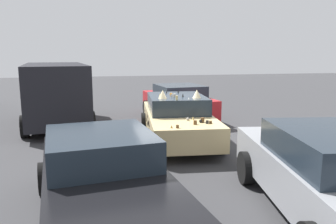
{
  "coord_description": "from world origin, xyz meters",
  "views": [
    {
      "loc": [
        -9.42,
        2.45,
        2.61
      ],
      "look_at": [
        0.0,
        0.3,
        0.9
      ],
      "focal_mm": 35.14,
      "sensor_mm": 36.0,
      "label": 1
    }
  ],
  "objects_px": {
    "parked_van_behind_left": "(56,92)",
    "parked_sedan_near_right": "(327,173)",
    "parked_sedan_near_left": "(103,178)",
    "parked_sedan_far_left": "(178,102)",
    "art_car_decorated": "(177,118)"
  },
  "relations": [
    {
      "from": "parked_sedan_near_left",
      "to": "parked_sedan_near_right",
      "type": "xyz_separation_m",
      "value": [
        -0.75,
        -3.47,
        0.06
      ]
    },
    {
      "from": "parked_van_behind_left",
      "to": "parked_sedan_near_right",
      "type": "height_order",
      "value": "parked_van_behind_left"
    },
    {
      "from": "parked_sedan_near_left",
      "to": "parked_van_behind_left",
      "type": "bearing_deg",
      "value": -175.99
    },
    {
      "from": "parked_sedan_near_right",
      "to": "parked_sedan_near_left",
      "type": "bearing_deg",
      "value": 88.07
    },
    {
      "from": "art_car_decorated",
      "to": "parked_sedan_near_left",
      "type": "relative_size",
      "value": 1.06
    },
    {
      "from": "parked_sedan_near_left",
      "to": "parked_sedan_near_right",
      "type": "bearing_deg",
      "value": 71.03
    },
    {
      "from": "art_car_decorated",
      "to": "parked_van_behind_left",
      "type": "bearing_deg",
      "value": -122.12
    },
    {
      "from": "parked_sedan_near_right",
      "to": "parked_sedan_far_left",
      "type": "distance_m",
      "value": 8.29
    },
    {
      "from": "parked_sedan_near_left",
      "to": "parked_sedan_near_right",
      "type": "distance_m",
      "value": 3.55
    },
    {
      "from": "parked_sedan_near_left",
      "to": "parked_sedan_near_right",
      "type": "relative_size",
      "value": 0.95
    },
    {
      "from": "parked_sedan_near_left",
      "to": "parked_sedan_far_left",
      "type": "xyz_separation_m",
      "value": [
        7.54,
        -3.17,
        0.04
      ]
    },
    {
      "from": "parked_van_behind_left",
      "to": "parked_sedan_near_right",
      "type": "bearing_deg",
      "value": 23.83
    },
    {
      "from": "art_car_decorated",
      "to": "parked_sedan_near_left",
      "type": "bearing_deg",
      "value": -21.93
    },
    {
      "from": "art_car_decorated",
      "to": "parked_sedan_far_left",
      "type": "height_order",
      "value": "art_car_decorated"
    },
    {
      "from": "art_car_decorated",
      "to": "parked_sedan_near_right",
      "type": "height_order",
      "value": "art_car_decorated"
    }
  ]
}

